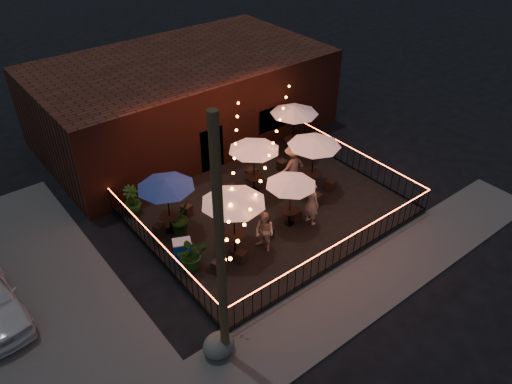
{
  "coord_description": "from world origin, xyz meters",
  "views": [
    {
      "loc": [
        -10.46,
        -10.46,
        12.51
      ],
      "look_at": [
        -0.51,
        2.17,
        1.17
      ],
      "focal_mm": 35.0,
      "sensor_mm": 36.0,
      "label": 1
    }
  ],
  "objects_px": {
    "utility_pole": "(221,255)",
    "cooler": "(183,250)",
    "cafe_table_3": "(254,147)",
    "cafe_table_4": "(314,142)",
    "cafe_table_1": "(166,184)",
    "cafe_table_0": "(233,199)",
    "cafe_table_5": "(294,111)",
    "cafe_table_2": "(291,182)",
    "boulder": "(219,345)"
  },
  "relations": [
    {
      "from": "cafe_table_2",
      "to": "boulder",
      "type": "xyz_separation_m",
      "value": [
        -5.59,
        -3.21,
        -1.75
      ]
    },
    {
      "from": "utility_pole",
      "to": "cafe_table_1",
      "type": "height_order",
      "value": "utility_pole"
    },
    {
      "from": "cafe_table_0",
      "to": "cafe_table_5",
      "type": "relative_size",
      "value": 1.12
    },
    {
      "from": "cooler",
      "to": "boulder",
      "type": "distance_m",
      "value": 4.22
    },
    {
      "from": "cafe_table_3",
      "to": "cafe_table_4",
      "type": "height_order",
      "value": "cafe_table_4"
    },
    {
      "from": "cooler",
      "to": "cafe_table_3",
      "type": "bearing_deg",
      "value": 46.01
    },
    {
      "from": "cafe_table_4",
      "to": "cafe_table_3",
      "type": "bearing_deg",
      "value": 146.83
    },
    {
      "from": "cafe_table_1",
      "to": "boulder",
      "type": "relative_size",
      "value": 2.55
    },
    {
      "from": "cafe_table_3",
      "to": "boulder",
      "type": "height_order",
      "value": "cafe_table_3"
    },
    {
      "from": "boulder",
      "to": "cafe_table_3",
      "type": "bearing_deg",
      "value": 44.74
    },
    {
      "from": "cafe_table_0",
      "to": "cafe_table_3",
      "type": "relative_size",
      "value": 1.01
    },
    {
      "from": "cafe_table_1",
      "to": "cafe_table_5",
      "type": "bearing_deg",
      "value": 11.23
    },
    {
      "from": "cafe_table_1",
      "to": "cooler",
      "type": "bearing_deg",
      "value": -105.92
    },
    {
      "from": "cafe_table_0",
      "to": "cafe_table_5",
      "type": "height_order",
      "value": "cafe_table_0"
    },
    {
      "from": "utility_pole",
      "to": "cafe_table_2",
      "type": "height_order",
      "value": "utility_pole"
    },
    {
      "from": "cafe_table_0",
      "to": "cafe_table_4",
      "type": "xyz_separation_m",
      "value": [
        5.02,
        1.25,
        -0.08
      ]
    },
    {
      "from": "cafe_table_2",
      "to": "cooler",
      "type": "xyz_separation_m",
      "value": [
        -4.35,
        0.81,
        -1.54
      ]
    },
    {
      "from": "cafe_table_2",
      "to": "cafe_table_4",
      "type": "bearing_deg",
      "value": 28.24
    },
    {
      "from": "cafe_table_0",
      "to": "cooler",
      "type": "distance_m",
      "value": 2.69
    },
    {
      "from": "cafe_table_1",
      "to": "cooler",
      "type": "distance_m",
      "value": 2.47
    },
    {
      "from": "cafe_table_0",
      "to": "cafe_table_2",
      "type": "bearing_deg",
      "value": -0.88
    },
    {
      "from": "cafe_table_3",
      "to": "cooler",
      "type": "bearing_deg",
      "value": -158.59
    },
    {
      "from": "cafe_table_0",
      "to": "cafe_table_3",
      "type": "bearing_deg",
      "value": 41.57
    },
    {
      "from": "cafe_table_1",
      "to": "cafe_table_5",
      "type": "xyz_separation_m",
      "value": [
        7.6,
        1.51,
        0.07
      ]
    },
    {
      "from": "cafe_table_2",
      "to": "cafe_table_1",
      "type": "bearing_deg",
      "value": 147.36
    },
    {
      "from": "utility_pole",
      "to": "cafe_table_4",
      "type": "bearing_deg",
      "value": 30.8
    },
    {
      "from": "cafe_table_1",
      "to": "cafe_table_5",
      "type": "height_order",
      "value": "cafe_table_5"
    },
    {
      "from": "cafe_table_0",
      "to": "cafe_table_5",
      "type": "xyz_separation_m",
      "value": [
        6.34,
        3.95,
        -0.07
      ]
    },
    {
      "from": "cafe_table_3",
      "to": "cafe_table_5",
      "type": "relative_size",
      "value": 1.11
    },
    {
      "from": "cafe_table_3",
      "to": "boulder",
      "type": "bearing_deg",
      "value": -135.26
    },
    {
      "from": "cafe_table_5",
      "to": "cafe_table_2",
      "type": "bearing_deg",
      "value": -132.98
    },
    {
      "from": "utility_pole",
      "to": "cooler",
      "type": "bearing_deg",
      "value": 75.09
    },
    {
      "from": "cooler",
      "to": "utility_pole",
      "type": "bearing_deg",
      "value": -80.32
    },
    {
      "from": "cafe_table_5",
      "to": "cafe_table_4",
      "type": "bearing_deg",
      "value": -116.08
    },
    {
      "from": "cooler",
      "to": "boulder",
      "type": "bearing_deg",
      "value": -82.52
    },
    {
      "from": "utility_pole",
      "to": "cafe_table_1",
      "type": "xyz_separation_m",
      "value": [
        1.6,
        5.89,
        -1.66
      ]
    },
    {
      "from": "cafe_table_1",
      "to": "cafe_table_2",
      "type": "bearing_deg",
      "value": -32.64
    },
    {
      "from": "cafe_table_4",
      "to": "cafe_table_0",
      "type": "bearing_deg",
      "value": -166.03
    },
    {
      "from": "cooler",
      "to": "boulder",
      "type": "xyz_separation_m",
      "value": [
        -1.24,
        -4.03,
        -0.21
      ]
    },
    {
      "from": "cafe_table_0",
      "to": "boulder",
      "type": "relative_size",
      "value": 2.95
    },
    {
      "from": "cafe_table_3",
      "to": "cafe_table_4",
      "type": "xyz_separation_m",
      "value": [
        2.08,
        -1.36,
        0.09
      ]
    },
    {
      "from": "cafe_table_5",
      "to": "cafe_table_0",
      "type": "bearing_deg",
      "value": -148.06
    },
    {
      "from": "cooler",
      "to": "cafe_table_2",
      "type": "bearing_deg",
      "value": 14.02
    },
    {
      "from": "cafe_table_5",
      "to": "utility_pole",
      "type": "bearing_deg",
      "value": -141.19
    },
    {
      "from": "cafe_table_0",
      "to": "cafe_table_4",
      "type": "bearing_deg",
      "value": 13.97
    },
    {
      "from": "utility_pole",
      "to": "cafe_table_1",
      "type": "distance_m",
      "value": 6.33
    },
    {
      "from": "cafe_table_3",
      "to": "boulder",
      "type": "distance_m",
      "value": 8.55
    },
    {
      "from": "cafe_table_0",
      "to": "cafe_table_2",
      "type": "height_order",
      "value": "cafe_table_0"
    },
    {
      "from": "utility_pole",
      "to": "cafe_table_0",
      "type": "relative_size",
      "value": 2.89
    },
    {
      "from": "cafe_table_4",
      "to": "cafe_table_5",
      "type": "relative_size",
      "value": 1.0
    }
  ]
}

